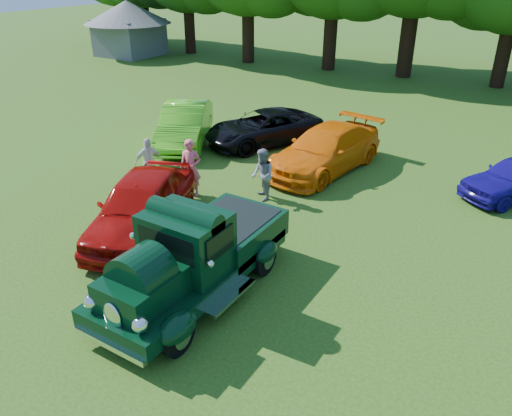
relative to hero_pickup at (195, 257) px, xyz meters
The scene contains 10 objects.
ground 1.28m from the hero_pickup, 165.09° to the left, with size 120.00×120.00×0.00m, color #284C11.
hero_pickup is the anchor object (origin of this frame).
red_convertible 3.19m from the hero_pickup, 154.49° to the left, with size 1.94×4.81×1.64m, color #9F0A06.
back_car_lime 10.04m from the hero_pickup, 130.46° to the left, with size 1.67×4.79×1.58m, color #54CD1B.
back_car_black 10.05m from the hero_pickup, 112.48° to the left, with size 2.20×4.78×1.33m, color black.
back_car_orange 8.09m from the hero_pickup, 94.23° to the left, with size 2.10×5.15×1.50m, color orange.
spectator_pink 5.13m from the hero_pickup, 129.61° to the left, with size 0.66×0.44×1.82m, color #ED616E.
spectator_grey 5.02m from the hero_pickup, 104.14° to the left, with size 0.79×0.61×1.62m, color gray.
spectator_white 6.27m from the hero_pickup, 142.08° to the left, with size 0.94×0.39×1.60m, color silver.
gazebo 31.26m from the hero_pickup, 137.14° to the left, with size 6.40×6.40×3.90m.
Camera 1 is at (6.91, -7.38, 6.77)m, focal length 35.00 mm.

